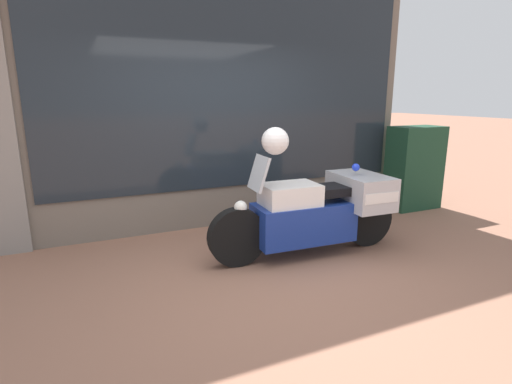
{
  "coord_description": "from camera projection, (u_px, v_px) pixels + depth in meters",
  "views": [
    {
      "loc": [
        -1.6,
        -3.31,
        1.78
      ],
      "look_at": [
        0.27,
        0.88,
        0.66
      ],
      "focal_mm": 28.0,
      "sensor_mm": 36.0,
      "label": 1
    }
  ],
  "objects": [
    {
      "name": "ground_plane",
      "position": [
        267.0,
        278.0,
        3.99
      ],
      "size": [
        60.0,
        60.0,
        0.0
      ],
      "primitive_type": "plane",
      "color": "#8E604C"
    },
    {
      "name": "window_display",
      "position": [
        230.0,
        186.0,
        5.82
      ],
      "size": [
        4.85,
        0.3,
        2.06
      ],
      "color": "slate",
      "rests_on": "ground"
    },
    {
      "name": "utility_cabinet",
      "position": [
        414.0,
        168.0,
        6.37
      ],
      "size": [
        0.83,
        0.46,
        1.31
      ],
      "primitive_type": "cube",
      "color": "#193D28",
      "rests_on": "ground"
    },
    {
      "name": "paramedic_motorcycle",
      "position": [
        320.0,
        209.0,
        4.54
      ],
      "size": [
        2.29,
        0.81,
        1.17
      ],
      "rotation": [
        0.0,
        0.0,
        3.1
      ],
      "color": "black",
      "rests_on": "ground"
    },
    {
      "name": "shop_building",
      "position": [
        172.0,
        74.0,
        5.12
      ],
      "size": [
        6.19,
        0.55,
        4.09
      ],
      "color": "#6B6056",
      "rests_on": "ground"
    },
    {
      "name": "white_helmet",
      "position": [
        275.0,
        141.0,
        4.15
      ],
      "size": [
        0.29,
        0.29,
        0.29
      ],
      "primitive_type": "sphere",
      "color": "white",
      "rests_on": "paramedic_motorcycle"
    }
  ]
}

